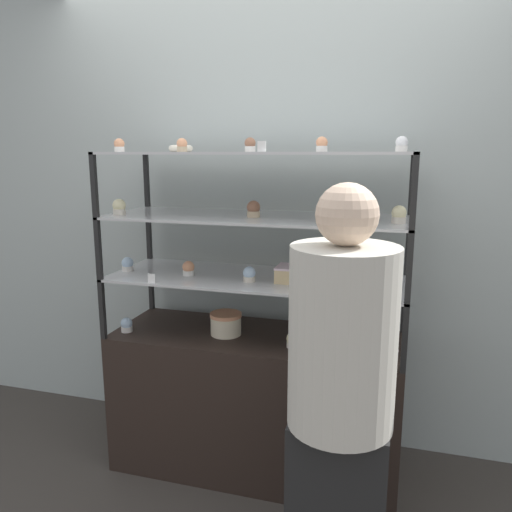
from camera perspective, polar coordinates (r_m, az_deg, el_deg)
ground_plane at (r=2.89m, az=0.00°, el=-22.68°), size 20.00×20.00×0.00m
back_wall at (r=2.80m, az=2.33°, el=4.91°), size 8.00×0.05×2.60m
display_base at (r=2.70m, az=0.00°, el=-16.28°), size 1.45×0.53×0.73m
display_riser_lower at (r=2.46m, az=0.00°, el=-2.78°), size 1.45×0.53×0.30m
display_riser_middle at (r=2.40m, az=0.00°, el=4.21°), size 1.45×0.53×0.30m
display_riser_upper at (r=2.38m, az=0.00°, el=11.43°), size 1.45×0.53×0.30m
layer_cake_centerpiece at (r=2.54m, az=-3.46°, el=-7.72°), size 0.16×0.16×0.11m
sheet_cake_frosted at (r=2.36m, az=4.99°, el=-2.09°), size 0.22×0.14×0.07m
cupcake_0 at (r=2.67m, az=-14.57°, el=-7.64°), size 0.06×0.06×0.07m
cupcake_1 at (r=2.39m, az=4.21°, el=-9.58°), size 0.06×0.06×0.07m
cupcake_2 at (r=2.33m, az=15.24°, el=-10.58°), size 0.06×0.06×0.07m
price_tag_0 at (r=2.23m, az=11.04°, el=-11.73°), size 0.04×0.00×0.04m
cupcake_3 at (r=2.66m, az=-14.46°, el=-0.93°), size 0.06×0.06×0.07m
cupcake_4 at (r=2.51m, az=-7.73°, el=-1.43°), size 0.06×0.06×0.07m
cupcake_5 at (r=2.36m, az=-0.78°, el=-2.13°), size 0.06×0.06×0.07m
cupcake_6 at (r=2.26m, az=15.53°, el=-3.20°), size 0.06×0.06×0.07m
price_tag_1 at (r=2.39m, az=-11.86°, el=-2.51°), size 0.04×0.00×0.04m
cupcake_7 at (r=2.54m, az=-15.37°, el=5.40°), size 0.06×0.06×0.08m
cupcake_8 at (r=2.36m, az=-0.28°, el=5.36°), size 0.06×0.06×0.08m
cupcake_9 at (r=2.23m, az=16.02°, el=4.55°), size 0.06×0.06×0.08m
price_tag_2 at (r=2.07m, az=10.69°, el=3.87°), size 0.04×0.00×0.04m
cupcake_10 at (r=2.56m, az=-15.36°, el=12.09°), size 0.05×0.05×0.06m
cupcake_11 at (r=2.44m, az=-8.46°, el=12.41°), size 0.05×0.05×0.06m
cupcake_12 at (r=2.31m, az=-0.68°, el=12.58°), size 0.05×0.05×0.06m
cupcake_13 at (r=2.20m, az=7.53°, el=12.52°), size 0.05×0.05×0.06m
cupcake_14 at (r=2.20m, az=16.31°, el=12.17°), size 0.05×0.05×0.06m
price_tag_3 at (r=2.12m, az=0.65°, el=12.42°), size 0.04×0.00×0.04m
donut_glazed at (r=2.59m, az=-8.60°, el=12.05°), size 0.12×0.12×0.03m
customer_figure at (r=1.78m, az=9.62°, el=-15.35°), size 0.36×0.36×1.54m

